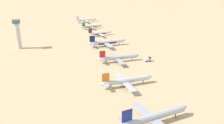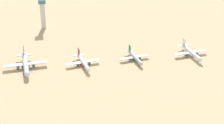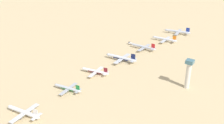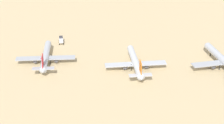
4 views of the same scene
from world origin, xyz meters
The scene contains 10 objects.
ground_plane centered at (0.00, 0.00, 0.00)m, with size 1800.00×1800.00×0.00m, color tan.
parked_jet_0 centered at (-15.28, -139.31, 4.14)m, with size 42.64×34.81×12.31m.
parked_jet_1 centered at (-12.87, -93.80, 3.81)m, with size 39.23×31.81×11.33m.
parked_jet_2 centered at (-1.98, -47.21, 3.76)m, with size 38.66×31.34×11.17m.
parked_jet_3 centered at (2.53, 2.34, 4.14)m, with size 43.15×35.03×12.45m.
parked_jet_4 centered at (7.40, 48.22, 3.32)m, with size 34.61×28.25×9.99m.
parked_jet_5 centered at (7.18, 92.01, 3.05)m, with size 31.78×25.92×9.17m.
parked_jet_6 centered at (9.36, 141.43, 3.57)m, with size 36.80×29.97×10.61m.
service_truck centered at (23.31, -54.53, 2.08)m, with size 5.33×2.96×3.90m.
control_tower centered at (-85.38, 21.82, 16.55)m, with size 7.20×7.20×29.66m.
Camera 1 is at (-66.75, -230.03, 71.36)m, focal length 37.94 mm.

